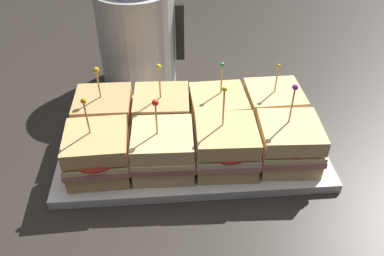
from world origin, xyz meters
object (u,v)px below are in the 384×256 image
sandwich_front_center_right (226,147)px  sandwich_back_far_left (105,115)px  sandwich_front_center_left (163,150)px  sandwich_front_far_right (288,144)px  serving_platter (192,149)px  kettle_steel (137,36)px  sandwich_back_far_right (273,108)px  sandwich_back_center_right (218,111)px  sandwich_front_far_left (98,153)px  sandwich_back_center_left (162,113)px

sandwich_front_center_right → sandwich_back_far_left: bearing=153.0°
sandwich_front_center_left → sandwich_front_far_right: bearing=-0.5°
serving_platter → sandwich_front_center_right: sandwich_front_center_right is taller
sandwich_front_center_right → serving_platter: bearing=134.7°
sandwich_front_far_right → kettle_steel: size_ratio=0.62×
sandwich_back_far_right → sandwich_back_center_right: bearing=-179.5°
sandwich_front_center_left → kettle_steel: bearing=98.3°
sandwich_back_far_left → sandwich_back_center_right: size_ratio=1.03×
sandwich_front_center_left → sandwich_front_center_right: 0.11m
sandwich_front_far_left → sandwich_front_center_left: (0.12, 0.00, -0.00)m
sandwich_front_center_right → sandwich_back_center_right: (0.00, 0.11, -0.00)m
sandwich_front_far_left → sandwich_front_far_right: (0.34, -0.00, -0.00)m
sandwich_front_far_right → sandwich_back_center_right: size_ratio=1.10×
serving_platter → sandwich_front_far_right: bearing=-18.5°
sandwich_front_far_right → sandwich_front_center_left: bearing=179.5°
sandwich_front_center_left → kettle_steel: 0.36m
sandwich_front_far_left → sandwich_back_center_left: sandwich_back_center_left is taller
sandwich_front_far_left → sandwich_back_far_right: bearing=18.4°
sandwich_back_center_left → sandwich_front_far_left: bearing=-136.0°
serving_platter → sandwich_back_center_left: sandwich_back_center_left is taller
sandwich_front_far_right → kettle_steel: 0.45m
sandwich_front_far_right → serving_platter: bearing=161.5°
kettle_steel → sandwich_back_center_right: bearing=-55.2°
serving_platter → kettle_steel: kettle_steel is taller
sandwich_back_far_right → sandwich_front_far_left: bearing=-161.6°
sandwich_front_far_left → sandwich_front_far_right: 0.34m
sandwich_front_center_left → sandwich_front_center_right: sandwich_front_center_right is taller
sandwich_front_far_left → sandwich_back_center_right: 0.26m
sandwich_front_center_right → sandwich_front_center_left: bearing=178.9°
sandwich_front_far_left → kettle_steel: bearing=79.6°
sandwich_front_far_left → kettle_steel: 0.36m
sandwich_front_far_left → sandwich_front_center_left: bearing=0.8°
sandwich_back_center_right → kettle_steel: kettle_steel is taller
serving_platter → sandwich_front_center_left: (-0.06, -0.06, 0.05)m
sandwich_front_far_right → sandwich_back_far_right: bearing=90.7°
sandwich_front_far_right → sandwich_back_far_right: 0.11m
sandwich_back_far_left → sandwich_back_center_left: size_ratio=0.95×
sandwich_back_center_right → sandwich_back_far_right: 0.11m
sandwich_front_far_right → sandwich_back_center_left: bearing=153.7°
sandwich_front_far_right → sandwich_back_far_right: (-0.00, 0.11, -0.00)m
sandwich_back_far_left → sandwich_front_far_right: bearing=-18.7°
sandwich_back_center_right → sandwich_back_far_right: (0.11, 0.00, 0.00)m
sandwich_back_center_left → kettle_steel: kettle_steel is taller
serving_platter → sandwich_front_center_left: bearing=-135.7°
serving_platter → kettle_steel: 0.33m
sandwich_front_far_left → sandwich_back_far_left: (0.00, 0.12, 0.00)m
serving_platter → sandwich_back_far_right: size_ratio=3.52×
sandwich_front_center_right → sandwich_back_center_right: size_ratio=1.11×
serving_platter → sandwich_front_center_right: bearing=-45.3°
sandwich_back_far_right → kettle_steel: (-0.28, 0.24, 0.06)m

